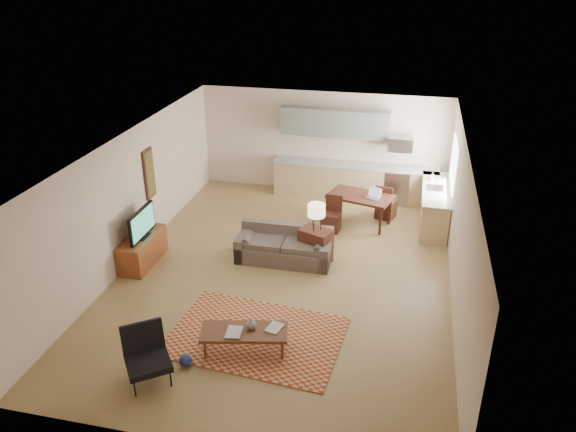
% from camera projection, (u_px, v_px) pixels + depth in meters
% --- Properties ---
extents(room, '(9.00, 9.00, 9.00)m').
position_uv_depth(room, '(285.00, 213.00, 10.77)').
color(room, olive).
rests_on(room, ground).
extents(kitchen_counter_back, '(4.26, 0.64, 0.92)m').
position_uv_depth(kitchen_counter_back, '(354.00, 181.00, 14.66)').
color(kitchen_counter_back, tan).
rests_on(kitchen_counter_back, ground).
extents(kitchen_counter_right, '(0.64, 2.26, 0.92)m').
position_uv_depth(kitchen_counter_right, '(434.00, 206.00, 13.21)').
color(kitchen_counter_right, tan).
rests_on(kitchen_counter_right, ground).
extents(kitchen_range, '(0.62, 0.62, 0.90)m').
position_uv_depth(kitchen_range, '(397.00, 185.00, 14.44)').
color(kitchen_range, '#A5A8AD').
rests_on(kitchen_range, ground).
extents(kitchen_microwave, '(0.62, 0.40, 0.35)m').
position_uv_depth(kitchen_microwave, '(401.00, 144.00, 13.99)').
color(kitchen_microwave, '#A5A8AD').
rests_on(kitchen_microwave, room).
extents(upper_cabinets, '(2.80, 0.34, 0.70)m').
position_uv_depth(upper_cabinets, '(334.00, 123.00, 14.27)').
color(upper_cabinets, gray).
rests_on(upper_cabinets, room).
extents(window_right, '(0.02, 1.40, 1.05)m').
position_uv_depth(window_right, '(453.00, 164.00, 12.69)').
color(window_right, white).
rests_on(window_right, room).
extents(wall_art_left, '(0.06, 0.42, 1.10)m').
position_uv_depth(wall_art_left, '(150.00, 174.00, 12.12)').
color(wall_art_left, olive).
rests_on(wall_art_left, room).
extents(triptych, '(1.70, 0.04, 0.50)m').
position_uv_depth(triptych, '(320.00, 128.00, 14.56)').
color(triptych, '#F5E1BE').
rests_on(triptych, room).
extents(rug, '(3.02, 2.22, 0.02)m').
position_uv_depth(rug, '(256.00, 336.00, 9.49)').
color(rug, '#98321B').
rests_on(rug, floor).
extents(sofa, '(2.06, 0.90, 0.71)m').
position_uv_depth(sofa, '(284.00, 245.00, 11.68)').
color(sofa, brown).
rests_on(sofa, floor).
extents(coffee_table, '(1.49, 0.84, 0.42)m').
position_uv_depth(coffee_table, '(244.00, 341.00, 9.05)').
color(coffee_table, '#542E1D').
rests_on(coffee_table, floor).
extents(book_a, '(0.31, 0.38, 0.03)m').
position_uv_depth(book_a, '(226.00, 332.00, 8.91)').
color(book_a, maroon).
rests_on(book_a, coffee_table).
extents(book_b, '(0.37, 0.41, 0.02)m').
position_uv_depth(book_b, '(269.00, 326.00, 9.06)').
color(book_b, navy).
rests_on(book_b, coffee_table).
extents(vase, '(0.21, 0.21, 0.18)m').
position_uv_depth(vase, '(251.00, 324.00, 8.98)').
color(vase, black).
rests_on(vase, coffee_table).
extents(armchair, '(1.03, 1.03, 0.84)m').
position_uv_depth(armchair, '(147.00, 358.00, 8.36)').
color(armchair, black).
rests_on(armchair, floor).
extents(tv_credenza, '(0.51, 1.33, 0.61)m').
position_uv_depth(tv_credenza, '(143.00, 250.00, 11.62)').
color(tv_credenza, brown).
rests_on(tv_credenza, floor).
extents(tv, '(0.10, 1.02, 0.61)m').
position_uv_depth(tv, '(142.00, 223.00, 11.35)').
color(tv, black).
rests_on(tv, tv_credenza).
extents(console_table, '(0.75, 0.63, 0.74)m').
position_uv_depth(console_table, '(316.00, 246.00, 11.63)').
color(console_table, '#3B1913').
rests_on(console_table, floor).
extents(table_lamp, '(0.47, 0.47, 0.59)m').
position_uv_depth(table_lamp, '(316.00, 217.00, 11.35)').
color(table_lamp, beige).
rests_on(table_lamp, console_table).
extents(dining_table, '(1.63, 1.20, 0.74)m').
position_uv_depth(dining_table, '(360.00, 210.00, 13.27)').
color(dining_table, '#3B1913').
rests_on(dining_table, floor).
extents(dining_chair_near, '(0.44, 0.45, 0.83)m').
position_uv_depth(dining_chair_near, '(332.00, 214.00, 12.93)').
color(dining_chair_near, '#3B1913').
rests_on(dining_chair_near, floor).
extents(dining_chair_far, '(0.53, 0.55, 0.88)m').
position_uv_depth(dining_chair_far, '(386.00, 201.00, 13.55)').
color(dining_chair_far, '#3B1913').
rests_on(dining_chair_far, floor).
extents(laptop, '(0.38, 0.34, 0.23)m').
position_uv_depth(laptop, '(373.00, 193.00, 12.91)').
color(laptop, '#A5A8AD').
rests_on(laptop, dining_table).
extents(soap_bottle, '(0.09, 0.09, 0.19)m').
position_uv_depth(soap_bottle, '(433.00, 176.00, 13.45)').
color(soap_bottle, '#F5E1BE').
rests_on(soap_bottle, kitchen_counter_right).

